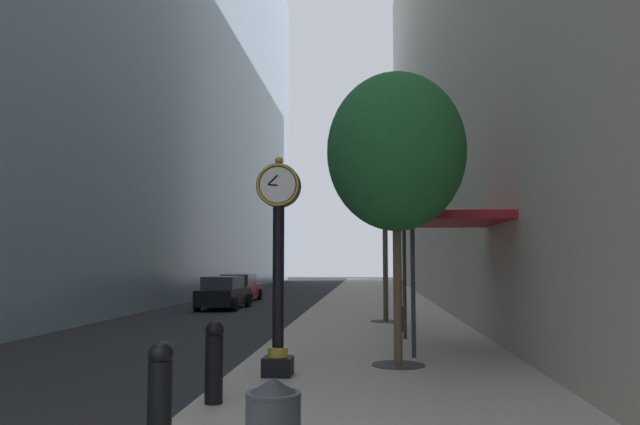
{
  "coord_description": "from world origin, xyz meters",
  "views": [
    {
      "loc": [
        2.71,
        -4.58,
        2.28
      ],
      "look_at": [
        0.9,
        17.28,
        4.11
      ],
      "focal_mm": 33.14,
      "sensor_mm": 36.0,
      "label": 1
    }
  ],
  "objects_px": {
    "bollard_second": "(214,360)",
    "street_tree_mid_near": "(385,174)",
    "bollard_nearest": "(160,394)",
    "pedestrian_walking": "(399,303)",
    "street_clock": "(278,254)",
    "street_tree_near": "(396,152)",
    "car_red_near": "(239,288)",
    "car_black_mid": "(224,293)"
  },
  "relations": [
    {
      "from": "bollard_second",
      "to": "street_tree_mid_near",
      "type": "bearing_deg",
      "value": 76.74
    },
    {
      "from": "street_clock",
      "to": "car_black_mid",
      "type": "distance_m",
      "value": 17.95
    },
    {
      "from": "street_tree_near",
      "to": "street_tree_mid_near",
      "type": "distance_m",
      "value": 9.03
    },
    {
      "from": "street_clock",
      "to": "street_tree_near",
      "type": "relative_size",
      "value": 0.68
    },
    {
      "from": "street_clock",
      "to": "car_red_near",
      "type": "distance_m",
      "value": 23.35
    },
    {
      "from": "bollard_nearest",
      "to": "street_tree_near",
      "type": "xyz_separation_m",
      "value": [
        2.95,
        5.9,
        3.82
      ]
    },
    {
      "from": "bollard_second",
      "to": "street_tree_near",
      "type": "distance_m",
      "value": 5.99
    },
    {
      "from": "street_clock",
      "to": "pedestrian_walking",
      "type": "height_order",
      "value": "street_clock"
    },
    {
      "from": "bollard_nearest",
      "to": "car_red_near",
      "type": "bearing_deg",
      "value": 100.66
    },
    {
      "from": "bollard_nearest",
      "to": "bollard_second",
      "type": "relative_size",
      "value": 1.0
    },
    {
      "from": "bollard_second",
      "to": "pedestrian_walking",
      "type": "distance_m",
      "value": 10.11
    },
    {
      "from": "street_tree_mid_near",
      "to": "car_black_mid",
      "type": "bearing_deg",
      "value": 138.36
    },
    {
      "from": "car_red_near",
      "to": "pedestrian_walking",
      "type": "bearing_deg",
      "value": -61.13
    },
    {
      "from": "street_tree_near",
      "to": "car_red_near",
      "type": "relative_size",
      "value": 1.39
    },
    {
      "from": "street_clock",
      "to": "pedestrian_walking",
      "type": "bearing_deg",
      "value": 70.1
    },
    {
      "from": "street_clock",
      "to": "bollard_nearest",
      "type": "distance_m",
      "value": 4.9
    },
    {
      "from": "street_tree_mid_near",
      "to": "pedestrian_walking",
      "type": "xyz_separation_m",
      "value": [
        0.34,
        -2.97,
        -4.46
      ]
    },
    {
      "from": "car_black_mid",
      "to": "car_red_near",
      "type": "bearing_deg",
      "value": 94.72
    },
    {
      "from": "street_clock",
      "to": "car_red_near",
      "type": "height_order",
      "value": "street_clock"
    },
    {
      "from": "street_clock",
      "to": "street_tree_mid_near",
      "type": "distance_m",
      "value": 11.0
    },
    {
      "from": "bollard_nearest",
      "to": "pedestrian_walking",
      "type": "xyz_separation_m",
      "value": [
        3.29,
        11.91,
        0.22
      ]
    },
    {
      "from": "street_tree_near",
      "to": "street_tree_mid_near",
      "type": "bearing_deg",
      "value": 90.0
    },
    {
      "from": "bollard_second",
      "to": "car_black_mid",
      "type": "height_order",
      "value": "car_black_mid"
    },
    {
      "from": "street_tree_near",
      "to": "bollard_second",
      "type": "bearing_deg",
      "value": -129.77
    },
    {
      "from": "street_clock",
      "to": "street_tree_mid_near",
      "type": "height_order",
      "value": "street_tree_mid_near"
    },
    {
      "from": "street_tree_near",
      "to": "pedestrian_walking",
      "type": "relative_size",
      "value": 3.74
    },
    {
      "from": "street_tree_near",
      "to": "street_clock",
      "type": "bearing_deg",
      "value": -150.27
    },
    {
      "from": "pedestrian_walking",
      "to": "car_black_mid",
      "type": "relative_size",
      "value": 0.39
    },
    {
      "from": "pedestrian_walking",
      "to": "car_black_mid",
      "type": "distance_m",
      "value": 12.57
    },
    {
      "from": "bollard_nearest",
      "to": "pedestrian_walking",
      "type": "bearing_deg",
      "value": 74.55
    },
    {
      "from": "street_clock",
      "to": "car_red_near",
      "type": "relative_size",
      "value": 0.94
    },
    {
      "from": "street_tree_near",
      "to": "pedestrian_walking",
      "type": "bearing_deg",
      "value": 86.8
    },
    {
      "from": "street_clock",
      "to": "street_tree_near",
      "type": "height_order",
      "value": "street_tree_near"
    },
    {
      "from": "street_tree_near",
      "to": "pedestrian_walking",
      "type": "height_order",
      "value": "street_tree_near"
    },
    {
      "from": "bollard_second",
      "to": "street_clock",
      "type": "bearing_deg",
      "value": 74.08
    },
    {
      "from": "street_clock",
      "to": "bollard_nearest",
      "type": "bearing_deg",
      "value": -97.91
    },
    {
      "from": "street_tree_mid_near",
      "to": "pedestrian_walking",
      "type": "height_order",
      "value": "street_tree_mid_near"
    },
    {
      "from": "street_clock",
      "to": "car_black_mid",
      "type": "relative_size",
      "value": 0.98
    },
    {
      "from": "bollard_nearest",
      "to": "street_tree_near",
      "type": "height_order",
      "value": "street_tree_near"
    },
    {
      "from": "pedestrian_walking",
      "to": "car_red_near",
      "type": "bearing_deg",
      "value": 118.87
    },
    {
      "from": "pedestrian_walking",
      "to": "bollard_nearest",
      "type": "bearing_deg",
      "value": -105.45
    },
    {
      "from": "street_tree_near",
      "to": "pedestrian_walking",
      "type": "xyz_separation_m",
      "value": [
        0.34,
        6.01,
        -3.6
      ]
    }
  ]
}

